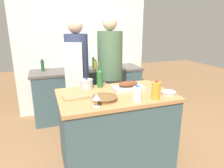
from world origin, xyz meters
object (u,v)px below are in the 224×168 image
at_px(condiment_bottle_short, 95,66).
at_px(person_cook_aproned, 77,74).
at_px(wicker_basket, 105,98).
at_px(person_cook_guest, 110,70).
at_px(wine_bottle_green, 100,77).
at_px(condiment_bottle_extra, 43,66).
at_px(roasting_pan, 128,87).
at_px(knife_chef, 75,94).
at_px(cutting_board, 76,97).
at_px(juice_jug, 156,90).
at_px(mixing_bowl, 169,93).
at_px(stock_pot, 87,84).
at_px(condiment_bottle_tall, 93,63).
at_px(milk_jug, 137,94).
at_px(wine_glass_left, 96,97).

relative_size(condiment_bottle_short, person_cook_aproned, 0.11).
relative_size(wicker_basket, person_cook_guest, 0.15).
xyz_separation_m(wine_bottle_green, condiment_bottle_extra, (-0.66, 1.25, -0.04)).
bearing_deg(roasting_pan, knife_chef, 175.51).
bearing_deg(wine_bottle_green, cutting_board, -141.31).
distance_m(juice_jug, person_cook_guest, 1.11).
height_order(wine_bottle_green, condiment_bottle_extra, wine_bottle_green).
xyz_separation_m(roasting_pan, mixing_bowl, (0.36, -0.31, -0.02)).
xyz_separation_m(roasting_pan, cutting_board, (-0.63, -0.05, -0.03)).
bearing_deg(roasting_pan, wicker_basket, -147.58).
distance_m(wicker_basket, stock_pot, 0.47).
distance_m(knife_chef, condiment_bottle_tall, 1.49).
distance_m(cutting_board, person_cook_aproned, 0.81).
bearing_deg(stock_pot, person_cook_guest, 46.70).
bearing_deg(roasting_pan, condiment_bottle_short, 93.79).
xyz_separation_m(wicker_basket, cutting_board, (-0.27, 0.18, -0.02)).
relative_size(juice_jug, person_cook_aproned, 0.12).
xyz_separation_m(milk_jug, condiment_bottle_short, (-0.02, 1.60, 0.00)).
distance_m(milk_jug, person_cook_aproned, 1.19).
bearing_deg(juice_jug, condiment_bottle_tall, 97.01).
height_order(wine_bottle_green, condiment_bottle_short, wine_bottle_green).
height_order(wicker_basket, knife_chef, wicker_basket).
bearing_deg(milk_jug, mixing_bowl, 8.82).
relative_size(stock_pot, person_cook_aproned, 0.09).
bearing_deg(cutting_board, condiment_bottle_tall, 68.87).
bearing_deg(wine_glass_left, stock_pot, 86.28).
xyz_separation_m(wine_glass_left, condiment_bottle_extra, (-0.45, 1.85, -0.01)).
relative_size(condiment_bottle_short, condiment_bottle_extra, 0.92).
bearing_deg(person_cook_aproned, knife_chef, -74.46).
bearing_deg(stock_pot, milk_jug, -57.33).
relative_size(person_cook_aproned, person_cook_guest, 0.98).
bearing_deg(condiment_bottle_tall, condiment_bottle_extra, 176.91).
xyz_separation_m(knife_chef, condiment_bottle_extra, (-0.32, 1.43, 0.09)).
bearing_deg(roasting_pan, cutting_board, -175.46).
xyz_separation_m(roasting_pan, condiment_bottle_short, (-0.08, 1.22, 0.04)).
relative_size(milk_jug, condiment_bottle_tall, 0.83).
height_order(cutting_board, milk_jug, milk_jug).
relative_size(roasting_pan, person_cook_guest, 0.21).
xyz_separation_m(wicker_basket, knife_chef, (-0.26, 0.28, -0.02)).
relative_size(wicker_basket, cutting_board, 0.92).
bearing_deg(condiment_bottle_short, person_cook_guest, -77.98).
bearing_deg(condiment_bottle_short, milk_jug, -89.43).
relative_size(juice_jug, wine_glass_left, 1.50).
height_order(cutting_board, condiment_bottle_extra, condiment_bottle_extra).
bearing_deg(condiment_bottle_short, stock_pot, -110.76).
height_order(wine_bottle_green, wine_glass_left, wine_bottle_green).
xyz_separation_m(wicker_basket, wine_bottle_green, (0.08, 0.46, 0.10)).
relative_size(roasting_pan, juice_jug, 1.87).
distance_m(wicker_basket, cutting_board, 0.32).
bearing_deg(cutting_board, juice_jug, -21.87).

